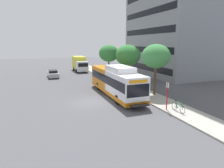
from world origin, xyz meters
TOP-DOWN VIEW (x-y plane):
  - ground_plane at (0.00, 8.00)m, footprint 120.00×120.00m
  - sidewalk_curb at (7.00, 6.00)m, footprint 3.00×56.00m
  - transit_bus at (3.53, 1.73)m, footprint 2.58×12.25m
  - bus_stop_sign_pole at (5.87, -5.18)m, footprint 0.10×0.36m
  - bicycle_parked at (6.51, -6.01)m, footprint 0.52×1.76m
  - street_tree_near_stop at (7.81, -0.18)m, footprint 3.29×3.29m
  - street_tree_mid_block at (8.04, 7.76)m, footprint 3.82×3.82m
  - street_tree_far_block at (7.85, 15.87)m, footprint 3.80×3.80m
  - parked_car_far_lane at (-2.55, 17.42)m, footprint 1.80×4.50m
  - box_truck_background at (3.74, 23.87)m, footprint 2.32×7.01m

SIDE VIEW (x-z plane):
  - ground_plane at x=0.00m, z-range 0.00..0.00m
  - sidewalk_curb at x=7.00m, z-range 0.00..0.14m
  - bicycle_parked at x=6.51m, z-range 0.05..1.07m
  - parked_car_far_lane at x=-2.55m, z-range 0.00..1.33m
  - bus_stop_sign_pole at x=5.87m, z-range 0.35..2.95m
  - transit_bus at x=3.53m, z-range -0.12..3.53m
  - box_truck_background at x=3.74m, z-range 0.12..3.37m
  - street_tree_far_block at x=7.85m, z-range 1.40..7.16m
  - street_tree_mid_block at x=8.04m, z-range 1.42..7.24m
  - street_tree_near_stop at x=7.81m, z-range 1.69..7.63m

